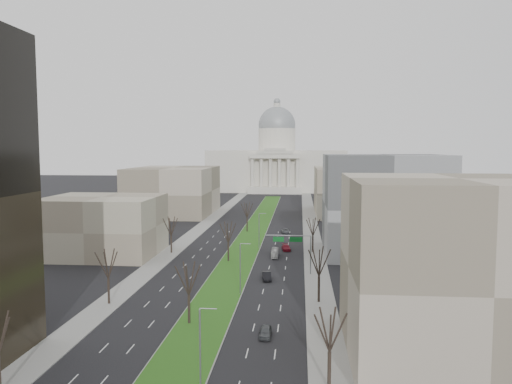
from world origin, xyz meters
The scene contains 27 objects.
ground centered at (0.00, 120.00, 0.00)m, with size 600.00×600.00×0.00m, color black.
median centered at (0.00, 118.99, 0.10)m, with size 8.00×222.03×0.20m.
sidewalk_left centered at (-17.50, 95.00, 0.07)m, with size 5.00×330.00×0.15m, color gray.
sidewalk_right centered at (17.50, 95.00, 0.07)m, with size 5.00×330.00×0.15m, color gray.
capitol centered at (0.00, 269.59, 16.31)m, with size 80.00×46.00×55.00m.
building_beige_left centered at (-33.00, 85.00, 7.00)m, with size 26.00×22.00×14.00m, color gray.
building_tan_right centered at (33.00, 32.00, 11.00)m, with size 26.00×24.00×22.00m, color gray.
building_grey_right centered at (34.00, 92.00, 12.00)m, with size 28.00×26.00×24.00m, color #585A5C.
building_far_left centered at (-35.00, 160.00, 9.00)m, with size 30.00×40.00×18.00m, color gray.
building_far_right centered at (35.00, 165.00, 9.00)m, with size 30.00×40.00×18.00m, color gray.
tree_left_mid centered at (-17.20, 48.00, 7.00)m, with size 5.40×5.40×9.72m.
tree_left_far centered at (-17.20, 88.00, 6.84)m, with size 5.28×5.28×9.50m.
tree_right_near centered at (17.20, 22.00, 6.69)m, with size 5.16×5.16×9.29m.
tree_right_mid centered at (17.20, 52.00, 7.16)m, with size 5.52×5.52×9.94m.
tree_right_far centered at (17.20, 92.00, 6.53)m, with size 5.04×5.04×9.07m.
tree_median_a centered at (-2.00, 40.00, 7.00)m, with size 5.40×5.40×9.72m.
tree_median_b centered at (-2.00, 80.00, 7.00)m, with size 5.40×5.40×9.72m.
tree_median_c centered at (-2.00, 120.00, 7.00)m, with size 5.40×5.40×9.72m.
streetlamp_median_a centered at (3.76, 20.00, 4.81)m, with size 1.90×0.20×9.16m.
streetlamp_median_b centered at (3.76, 55.00, 4.81)m, with size 1.90×0.20×9.16m.
streetlamp_median_c centered at (3.76, 95.00, 4.81)m, with size 1.90×0.20×9.16m.
mast_arm_signs centered at (13.49, 70.03, 6.11)m, with size 9.12×0.24×8.09m.
car_grey_near centered at (9.44, 36.16, 0.69)m, with size 1.63×4.05×1.38m, color #424549.
car_black centered at (7.64, 65.37, 0.77)m, with size 1.63×4.68×1.54m, color black.
car_red centered at (10.61, 93.76, 0.70)m, with size 1.95×4.80×1.39m, color maroon.
car_grey_far centered at (9.70, 119.02, 0.66)m, with size 2.18×4.72×1.31m, color #515459.
box_van centered at (8.16, 86.09, 0.92)m, with size 1.55×6.63×1.85m, color silver.
Camera 1 is at (13.93, -29.53, 25.67)m, focal length 35.00 mm.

